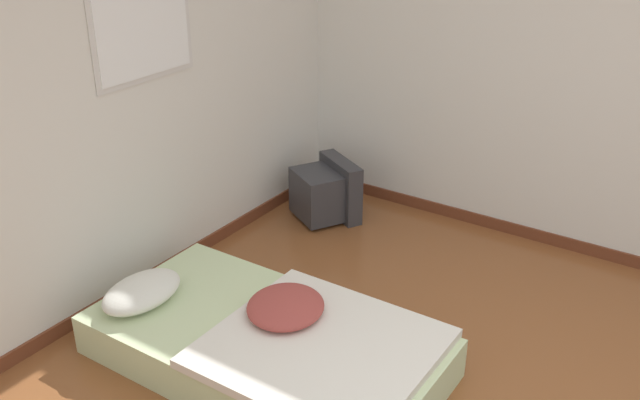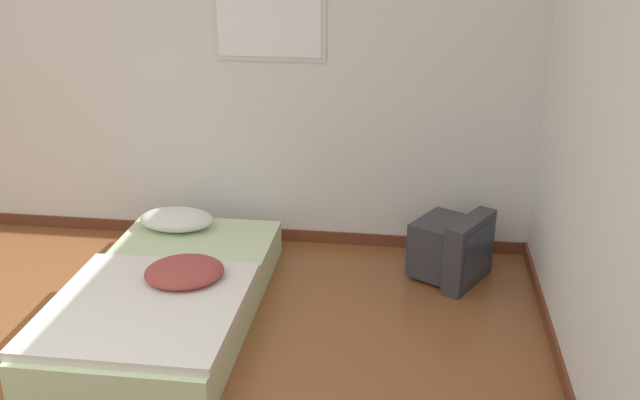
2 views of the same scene
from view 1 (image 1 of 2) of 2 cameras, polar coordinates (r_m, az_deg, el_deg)
wall_back at (r=4.16m, az=-20.31°, el=6.22°), size 7.42×0.08×2.60m
mattress_bed at (r=4.02m, az=-4.33°, el=-11.30°), size 1.06×1.95×0.38m
crt_tv at (r=5.56m, az=0.51°, el=0.66°), size 0.59×0.60×0.46m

